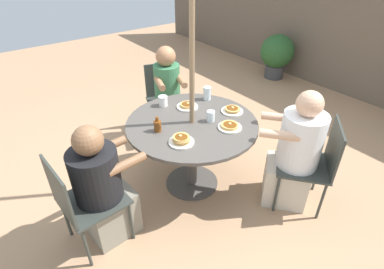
# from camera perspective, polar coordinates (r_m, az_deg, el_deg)

# --- Properties ---
(ground_plane) EXTENTS (12.00, 12.00, 0.00)m
(ground_plane) POSITION_cam_1_polar(r_m,az_deg,el_deg) (3.18, -0.00, -9.12)
(ground_plane) COLOR tan
(back_fence) EXTENTS (10.00, 0.06, 1.87)m
(back_fence) POSITION_cam_1_polar(r_m,az_deg,el_deg) (5.23, 31.31, 15.32)
(back_fence) COLOR brown
(back_fence) RESTS_ON ground
(patio_table) EXTENTS (1.21, 1.21, 0.74)m
(patio_table) POSITION_cam_1_polar(r_m,az_deg,el_deg) (2.80, -0.00, 0.31)
(patio_table) COLOR #4C4742
(patio_table) RESTS_ON ground
(umbrella_pole) EXTENTS (0.05, 0.05, 2.50)m
(umbrella_pole) POSITION_cam_1_polar(r_m,az_deg,el_deg) (2.51, -0.00, 12.42)
(umbrella_pole) COLOR #846B4C
(umbrella_pole) RESTS_ON ground
(patio_chair_north) EXTENTS (0.48, 0.48, 0.87)m
(patio_chair_north) POSITION_cam_1_polar(r_m,az_deg,el_deg) (2.45, -20.40, -11.57)
(patio_chair_north) COLOR #333833
(patio_chair_north) RESTS_ON ground
(diner_north) EXTENTS (0.39, 0.54, 1.08)m
(diner_north) POSITION_cam_1_polar(r_m,az_deg,el_deg) (2.49, -16.62, -10.05)
(diner_north) COLOR gray
(diner_north) RESTS_ON ground
(patio_chair_east) EXTENTS (0.64, 0.64, 0.87)m
(patio_chair_east) POSITION_cam_1_polar(r_m,az_deg,el_deg) (2.87, 22.27, -4.62)
(patio_chair_east) COLOR #333833
(patio_chair_east) RESTS_ON ground
(diner_east) EXTENTS (0.61, 0.59, 1.15)m
(diner_east) POSITION_cam_1_polar(r_m,az_deg,el_deg) (2.83, 18.87, -3.82)
(diner_east) COLOR beige
(diner_east) RESTS_ON ground
(patio_chair_south) EXTENTS (0.58, 0.58, 0.87)m
(patio_chair_south) POSITION_cam_1_polar(r_m,az_deg,el_deg) (3.80, -5.17, 7.48)
(patio_chair_south) COLOR #333833
(patio_chair_south) RESTS_ON ground
(diner_south) EXTENTS (0.51, 0.43, 1.16)m
(diner_south) POSITION_cam_1_polar(r_m,az_deg,el_deg) (3.63, -4.57, 7.05)
(diner_south) COLOR #3D3D42
(diner_south) RESTS_ON ground
(pancake_plate_a) EXTENTS (0.21, 0.21, 0.07)m
(pancake_plate_a) POSITION_cam_1_polar(r_m,az_deg,el_deg) (2.44, -2.05, -1.11)
(pancake_plate_a) COLOR silver
(pancake_plate_a) RESTS_ON patio_table
(pancake_plate_b) EXTENTS (0.21, 0.21, 0.05)m
(pancake_plate_b) POSITION_cam_1_polar(r_m,az_deg,el_deg) (2.92, 7.68, 4.61)
(pancake_plate_b) COLOR silver
(pancake_plate_b) RESTS_ON patio_table
(pancake_plate_c) EXTENTS (0.21, 0.21, 0.05)m
(pancake_plate_c) POSITION_cam_1_polar(r_m,az_deg,el_deg) (2.98, -0.89, 5.48)
(pancake_plate_c) COLOR silver
(pancake_plate_c) RESTS_ON patio_table
(pancake_plate_d) EXTENTS (0.21, 0.21, 0.05)m
(pancake_plate_d) POSITION_cam_1_polar(r_m,az_deg,el_deg) (2.66, 7.20, 1.54)
(pancake_plate_d) COLOR silver
(pancake_plate_d) RESTS_ON patio_table
(syrup_bottle) EXTENTS (0.09, 0.07, 0.14)m
(syrup_bottle) POSITION_cam_1_polar(r_m,az_deg,el_deg) (2.60, -6.58, 1.69)
(syrup_bottle) COLOR brown
(syrup_bottle) RESTS_ON patio_table
(coffee_cup) EXTENTS (0.09, 0.09, 0.10)m
(coffee_cup) POSITION_cam_1_polar(r_m,az_deg,el_deg) (3.01, -5.54, 6.37)
(coffee_cup) COLOR white
(coffee_cup) RESTS_ON patio_table
(drinking_glass_a) EXTENTS (0.08, 0.08, 0.13)m
(drinking_glass_a) POSITION_cam_1_polar(r_m,az_deg,el_deg) (3.12, 2.91, 7.85)
(drinking_glass_a) COLOR silver
(drinking_glass_a) RESTS_ON patio_table
(drinking_glass_b) EXTENTS (0.08, 0.08, 0.10)m
(drinking_glass_b) POSITION_cam_1_polar(r_m,az_deg,el_deg) (2.73, 3.58, 3.49)
(drinking_glass_b) COLOR silver
(drinking_glass_b) RESTS_ON patio_table
(potted_shrub) EXTENTS (0.58, 0.58, 0.77)m
(potted_shrub) POSITION_cam_1_polar(r_m,az_deg,el_deg) (5.68, 15.85, 14.58)
(potted_shrub) COLOR #3D3D3F
(potted_shrub) RESTS_ON ground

